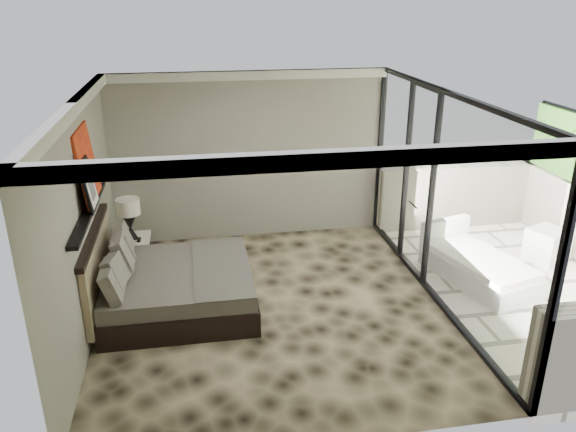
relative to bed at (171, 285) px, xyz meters
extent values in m
plane|color=black|center=(1.31, -0.26, -0.33)|extent=(5.00, 5.00, 0.00)
cube|color=silver|center=(1.31, -0.26, 2.46)|extent=(4.50, 5.00, 0.02)
cube|color=gray|center=(1.31, 2.23, 1.07)|extent=(4.50, 0.02, 2.80)
cube|color=gray|center=(-0.93, -0.26, 1.07)|extent=(0.02, 5.00, 2.80)
cube|color=white|center=(3.56, -0.26, 1.07)|extent=(0.08, 5.00, 2.80)
cube|color=beige|center=(5.06, -0.26, -0.39)|extent=(3.00, 5.00, 0.12)
cube|color=black|center=(-0.87, -0.16, 1.17)|extent=(0.12, 2.20, 0.05)
cube|color=black|center=(0.11, 0.00, -0.16)|extent=(1.94, 1.85, 0.33)
cube|color=#514B44|center=(0.11, 0.00, 0.11)|extent=(1.88, 1.79, 0.20)
cube|color=#4D4943|center=(0.67, 0.00, 0.21)|extent=(0.74, 1.83, 0.03)
cube|color=#7D6850|center=(-0.89, 0.00, 0.32)|extent=(0.08, 1.95, 0.92)
cube|color=black|center=(-0.59, 1.22, -0.05)|extent=(0.57, 0.57, 0.55)
cone|color=black|center=(-0.58, 1.21, 0.28)|extent=(0.19, 0.19, 0.18)
cone|color=black|center=(-0.58, 1.21, 0.45)|extent=(0.19, 0.19, 0.18)
cylinder|color=white|center=(-0.58, 1.21, 0.70)|extent=(0.34, 0.34, 0.23)
cube|color=#A9400E|center=(-0.88, 0.18, 1.65)|extent=(0.13, 0.90, 0.90)
cube|color=black|center=(-0.83, -0.15, 1.50)|extent=(0.11, 0.50, 0.60)
cube|color=silver|center=(5.76, 0.45, -0.07)|extent=(0.67, 0.67, 0.51)
cube|color=silver|center=(4.40, 0.00, -0.18)|extent=(1.27, 1.88, 0.30)
cube|color=white|center=(4.40, 0.00, 0.01)|extent=(1.20, 1.76, 0.09)
cube|color=silver|center=(4.19, 0.77, 0.16)|extent=(0.86, 0.35, 0.37)
camera|label=1|loc=(0.41, -6.71, 3.57)|focal=35.00mm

